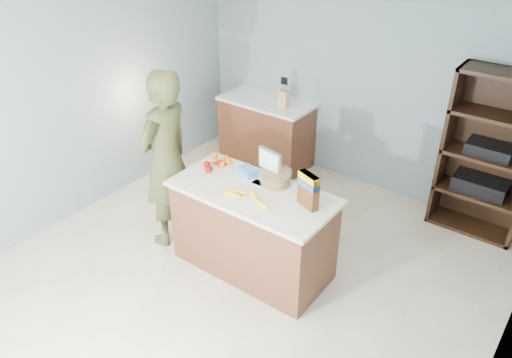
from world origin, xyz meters
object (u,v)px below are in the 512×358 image
Objects in this scene: shelving_unit at (488,157)px; person at (166,160)px; cereal_box at (309,188)px; tv at (270,162)px; counter_peninsula at (253,233)px.

person reaches higher than shelving_unit.
shelving_unit is 5.61× the size of cereal_box.
cereal_box is (0.56, -0.22, 0.03)m from tv.
cereal_box is (0.54, 0.08, 0.67)m from counter_peninsula.
shelving_unit is (1.55, 2.05, 0.45)m from counter_peninsula.
person reaches higher than cereal_box.
person is at bearing -173.93° from counter_peninsula.
counter_peninsula is 1.14m from person.
counter_peninsula is at bearing -171.64° from cereal_box.
person is at bearing -139.92° from shelving_unit.
person is 6.65× the size of tv.
tv is at bearing 158.27° from cereal_box.
shelving_unit reaches higher than counter_peninsula.
cereal_box reaches higher than counter_peninsula.
person is (-2.56, -2.16, 0.07)m from shelving_unit.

